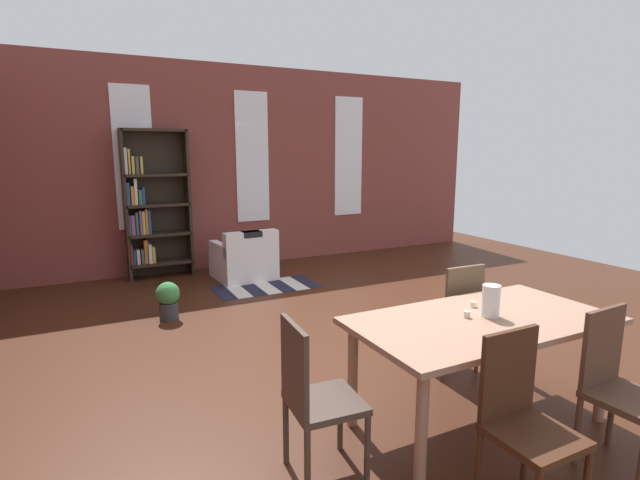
{
  "coord_description": "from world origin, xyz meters",
  "views": [
    {
      "loc": [
        -2.57,
        -3.51,
        1.86
      ],
      "look_at": [
        -0.16,
        1.26,
        0.87
      ],
      "focal_mm": 26.78,
      "sensor_mm": 36.0,
      "label": 1
    }
  ],
  "objects_px": {
    "dining_table": "(482,330)",
    "dining_chair_near_right": "(618,384)",
    "armchair_white": "(245,260)",
    "dining_chair_far_right": "(454,314)",
    "vase_on_table": "(491,301)",
    "dining_chair_head_left": "(313,395)",
    "potted_plant_by_shelf": "(168,299)",
    "dining_chair_near_left": "(523,418)",
    "bookshelf_tall": "(152,206)"
  },
  "relations": [
    {
      "from": "dining_chair_near_right",
      "to": "bookshelf_tall",
      "type": "height_order",
      "value": "bookshelf_tall"
    },
    {
      "from": "dining_table",
      "to": "dining_chair_head_left",
      "type": "xyz_separation_m",
      "value": [
        -1.26,
        0.01,
        -0.16
      ]
    },
    {
      "from": "dining_chair_head_left",
      "to": "dining_chair_far_right",
      "type": "height_order",
      "value": "same"
    },
    {
      "from": "dining_chair_near_right",
      "to": "bookshelf_tall",
      "type": "distance_m",
      "value": 6.11
    },
    {
      "from": "dining_chair_far_right",
      "to": "armchair_white",
      "type": "bearing_deg",
      "value": 99.71
    },
    {
      "from": "bookshelf_tall",
      "to": "potted_plant_by_shelf",
      "type": "bearing_deg",
      "value": -94.07
    },
    {
      "from": "dining_chair_near_right",
      "to": "armchair_white",
      "type": "height_order",
      "value": "dining_chair_near_right"
    },
    {
      "from": "potted_plant_by_shelf",
      "to": "bookshelf_tall",
      "type": "bearing_deg",
      "value": 85.93
    },
    {
      "from": "dining_table",
      "to": "dining_chair_head_left",
      "type": "height_order",
      "value": "dining_chair_head_left"
    },
    {
      "from": "dining_table",
      "to": "dining_chair_far_right",
      "type": "distance_m",
      "value": 0.82
    },
    {
      "from": "potted_plant_by_shelf",
      "to": "dining_chair_head_left",
      "type": "bearing_deg",
      "value": -84.61
    },
    {
      "from": "vase_on_table",
      "to": "armchair_white",
      "type": "bearing_deg",
      "value": 93.95
    },
    {
      "from": "dining_table",
      "to": "potted_plant_by_shelf",
      "type": "distance_m",
      "value": 3.51
    },
    {
      "from": "armchair_white",
      "to": "dining_chair_far_right",
      "type": "bearing_deg",
      "value": -80.29
    },
    {
      "from": "dining_chair_near_left",
      "to": "armchair_white",
      "type": "relative_size",
      "value": 1.11
    },
    {
      "from": "dining_chair_near_right",
      "to": "dining_chair_near_left",
      "type": "xyz_separation_m",
      "value": [
        -0.8,
        0.0,
        0.0
      ]
    },
    {
      "from": "bookshelf_tall",
      "to": "potted_plant_by_shelf",
      "type": "distance_m",
      "value": 2.17
    },
    {
      "from": "dining_table",
      "to": "dining_chair_near_left",
      "type": "xyz_separation_m",
      "value": [
        -0.4,
        -0.69,
        -0.16
      ]
    },
    {
      "from": "dining_table",
      "to": "dining_chair_near_right",
      "type": "bearing_deg",
      "value": -60.26
    },
    {
      "from": "dining_chair_far_right",
      "to": "armchair_white",
      "type": "relative_size",
      "value": 1.11
    },
    {
      "from": "potted_plant_by_shelf",
      "to": "dining_chair_near_left",
      "type": "bearing_deg",
      "value": -73.12
    },
    {
      "from": "dining_table",
      "to": "dining_chair_near_right",
      "type": "relative_size",
      "value": 1.87
    },
    {
      "from": "dining_chair_head_left",
      "to": "dining_chair_near_left",
      "type": "xyz_separation_m",
      "value": [
        0.86,
        -0.7,
        0.0
      ]
    },
    {
      "from": "dining_chair_head_left",
      "to": "bookshelf_tall",
      "type": "height_order",
      "value": "bookshelf_tall"
    },
    {
      "from": "dining_chair_near_right",
      "to": "armchair_white",
      "type": "bearing_deg",
      "value": 97.09
    },
    {
      "from": "dining_table",
      "to": "bookshelf_tall",
      "type": "bearing_deg",
      "value": 105.44
    },
    {
      "from": "vase_on_table",
      "to": "potted_plant_by_shelf",
      "type": "distance_m",
      "value": 3.57
    },
    {
      "from": "dining_table",
      "to": "vase_on_table",
      "type": "xyz_separation_m",
      "value": [
        0.06,
        -0.0,
        0.2
      ]
    },
    {
      "from": "vase_on_table",
      "to": "dining_chair_head_left",
      "type": "height_order",
      "value": "vase_on_table"
    },
    {
      "from": "dining_table",
      "to": "dining_chair_near_left",
      "type": "distance_m",
      "value": 0.82
    },
    {
      "from": "bookshelf_tall",
      "to": "dining_chair_near_left",
      "type": "bearing_deg",
      "value": -80.11
    },
    {
      "from": "dining_chair_head_left",
      "to": "bookshelf_tall",
      "type": "bearing_deg",
      "value": 91.69
    },
    {
      "from": "vase_on_table",
      "to": "dining_chair_head_left",
      "type": "bearing_deg",
      "value": 179.77
    },
    {
      "from": "dining_table",
      "to": "dining_chair_near_right",
      "type": "height_order",
      "value": "dining_chair_near_right"
    },
    {
      "from": "vase_on_table",
      "to": "bookshelf_tall",
      "type": "relative_size",
      "value": 0.1
    },
    {
      "from": "dining_chair_head_left",
      "to": "dining_chair_far_right",
      "type": "distance_m",
      "value": 1.8
    },
    {
      "from": "dining_chair_far_right",
      "to": "potted_plant_by_shelf",
      "type": "distance_m",
      "value": 3.12
    },
    {
      "from": "dining_table",
      "to": "armchair_white",
      "type": "distance_m",
      "value": 4.44
    },
    {
      "from": "dining_chair_head_left",
      "to": "bookshelf_tall",
      "type": "xyz_separation_m",
      "value": [
        -0.15,
        5.11,
        0.56
      ]
    },
    {
      "from": "dining_table",
      "to": "dining_chair_far_right",
      "type": "xyz_separation_m",
      "value": [
        0.4,
        0.69,
        -0.16
      ]
    },
    {
      "from": "dining_table",
      "to": "potted_plant_by_shelf",
      "type": "relative_size",
      "value": 4.12
    },
    {
      "from": "vase_on_table",
      "to": "bookshelf_tall",
      "type": "height_order",
      "value": "bookshelf_tall"
    },
    {
      "from": "dining_chair_near_right",
      "to": "dining_table",
      "type": "bearing_deg",
      "value": 119.74
    },
    {
      "from": "dining_chair_far_right",
      "to": "armchair_white",
      "type": "distance_m",
      "value": 3.79
    },
    {
      "from": "vase_on_table",
      "to": "dining_chair_near_left",
      "type": "xyz_separation_m",
      "value": [
        -0.46,
        -0.69,
        -0.36
      ]
    },
    {
      "from": "dining_chair_near_right",
      "to": "potted_plant_by_shelf",
      "type": "height_order",
      "value": "dining_chair_near_right"
    },
    {
      "from": "dining_chair_head_left",
      "to": "dining_chair_near_left",
      "type": "relative_size",
      "value": 1.0
    },
    {
      "from": "dining_chair_head_left",
      "to": "dining_chair_near_right",
      "type": "relative_size",
      "value": 1.0
    },
    {
      "from": "dining_chair_far_right",
      "to": "potted_plant_by_shelf",
      "type": "relative_size",
      "value": 2.2
    },
    {
      "from": "dining_chair_near_right",
      "to": "dining_chair_far_right",
      "type": "distance_m",
      "value": 1.39
    }
  ]
}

